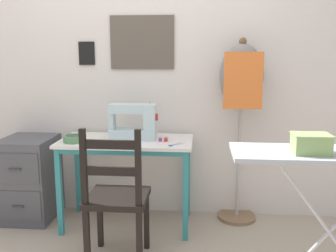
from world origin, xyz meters
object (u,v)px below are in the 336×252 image
object	(u,v)px
fabric_bowl	(74,138)
filing_cabinet	(30,178)
ironing_board	(335,161)
storage_box	(311,144)
sewing_machine	(135,123)
dress_form	(241,87)
thread_spool_mid_table	(166,139)
wooden_chair	(116,199)
scissors	(174,145)
thread_spool_near_machine	(160,140)

from	to	relation	value
fabric_bowl	filing_cabinet	world-z (taller)	fabric_bowl
ironing_board	storage_box	xyz separation A→B (m)	(-0.14, -0.04, 0.10)
sewing_machine	dress_form	distance (m)	0.90
dress_form	storage_box	xyz separation A→B (m)	(0.24, -1.12, -0.20)
thread_spool_mid_table	wooden_chair	bearing A→B (deg)	-118.59
wooden_chair	scissors	bearing A→B (deg)	49.11
thread_spool_mid_table	ironing_board	xyz separation A→B (m)	(0.97, -0.84, 0.09)
sewing_machine	ironing_board	distance (m)	1.53
filing_cabinet	dress_form	world-z (taller)	dress_form
fabric_bowl	dress_form	world-z (taller)	dress_form
storage_box	fabric_bowl	bearing A→B (deg)	152.04
sewing_machine	fabric_bowl	xyz separation A→B (m)	(-0.46, -0.14, -0.10)
wooden_chair	storage_box	xyz separation A→B (m)	(1.11, -0.37, 0.48)
fabric_bowl	filing_cabinet	bearing A→B (deg)	158.41
scissors	wooden_chair	world-z (taller)	wooden_chair
ironing_board	thread_spool_near_machine	bearing A→B (deg)	140.43
scissors	filing_cabinet	distance (m)	1.32
dress_form	ironing_board	xyz separation A→B (m)	(0.39, -1.08, -0.30)
wooden_chair	ironing_board	bearing A→B (deg)	-14.59
thread_spool_near_machine	filing_cabinet	world-z (taller)	thread_spool_near_machine
fabric_bowl	thread_spool_near_machine	distance (m)	0.67
filing_cabinet	ironing_board	distance (m)	2.40
sewing_machine	dress_form	bearing A→B (deg)	11.21
scissors	sewing_machine	bearing A→B (deg)	150.07
dress_form	storage_box	size ratio (longest dim) A/B	8.00
wooden_chair	dress_form	size ratio (longest dim) A/B	0.62
sewing_machine	dress_form	world-z (taller)	dress_form
storage_box	scissors	bearing A→B (deg)	134.49
thread_spool_near_machine	dress_form	world-z (taller)	dress_form
thread_spool_mid_table	sewing_machine	bearing A→B (deg)	163.36
scissors	dress_form	world-z (taller)	dress_form
thread_spool_near_machine	wooden_chair	xyz separation A→B (m)	(-0.24, -0.51, -0.29)
ironing_board	dress_form	bearing A→B (deg)	109.67
filing_cabinet	storage_box	size ratio (longest dim) A/B	3.69
sewing_machine	ironing_board	xyz separation A→B (m)	(1.22, -0.91, -0.02)
sewing_machine	thread_spool_near_machine	world-z (taller)	sewing_machine
thread_spool_mid_table	ironing_board	size ratio (longest dim) A/B	0.03
wooden_chair	storage_box	distance (m)	1.27
fabric_bowl	wooden_chair	world-z (taller)	wooden_chair
sewing_machine	fabric_bowl	bearing A→B (deg)	-162.68
wooden_chair	filing_cabinet	distance (m)	1.10
wooden_chair	dress_form	world-z (taller)	dress_form
thread_spool_mid_table	storage_box	distance (m)	1.23
sewing_machine	storage_box	size ratio (longest dim) A/B	2.03
sewing_machine	scissors	size ratio (longest dim) A/B	3.05
scissors	ironing_board	distance (m)	1.17
wooden_chair	thread_spool_mid_table	bearing A→B (deg)	61.41
fabric_bowl	dress_form	distance (m)	1.38
dress_form	scissors	bearing A→B (deg)	-145.91
filing_cabinet	dress_form	xyz separation A→B (m)	(1.76, 0.12, 0.78)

